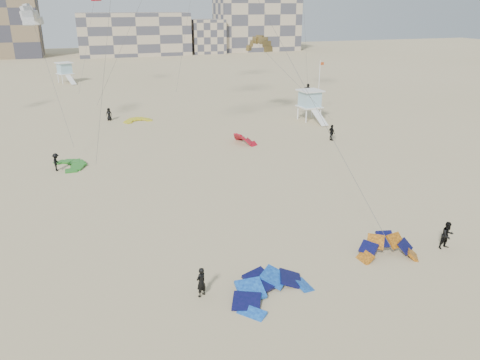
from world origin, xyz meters
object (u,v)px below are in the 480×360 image
object	(u,v)px
kite_ground_blue	(273,295)
kitesurfer_main	(201,282)
kite_ground_orange	(387,257)
lifeguard_tower_near	(310,105)

from	to	relation	value
kite_ground_blue	kitesurfer_main	size ratio (longest dim) A/B	2.92
kite_ground_orange	lifeguard_tower_near	distance (m)	35.76
kitesurfer_main	kite_ground_blue	bearing A→B (deg)	131.73
kite_ground_blue	kitesurfer_main	world-z (taller)	kitesurfer_main
kite_ground_orange	kitesurfer_main	distance (m)	11.78
kite_ground_blue	kite_ground_orange	world-z (taller)	kite_ground_orange
kite_ground_orange	kitesurfer_main	world-z (taller)	kite_ground_orange
kite_ground_blue	lifeguard_tower_near	world-z (taller)	lifeguard_tower_near
kite_ground_blue	kitesurfer_main	bearing A→B (deg)	139.46
kite_ground_blue	lifeguard_tower_near	distance (m)	40.46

